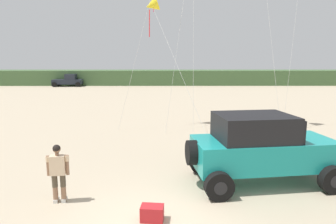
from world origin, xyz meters
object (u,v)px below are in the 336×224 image
jeep (261,147)px  distant_pickup (68,81)px  kite_purple_stunt (152,6)px  person_watching (58,170)px  cooler_box (152,213)px

jeep → distant_pickup: 42.85m
jeep → kite_purple_stunt: bearing=113.7°
person_watching → kite_purple_stunt: 12.04m
person_watching → distant_pickup: 41.81m
cooler_box → distant_pickup: size_ratio=0.12×
distant_pickup → kite_purple_stunt: size_ratio=0.61×
jeep → person_watching: 6.15m
jeep → cooler_box: (-3.37, -2.29, -1.01)m
distant_pickup → kite_purple_stunt: (15.02, -29.68, 6.19)m
cooler_box → kite_purple_stunt: bearing=98.2°
person_watching → kite_purple_stunt: (2.14, 10.10, 6.19)m
person_watching → kite_purple_stunt: bearing=78.0°
jeep → distant_pickup: size_ratio=1.06×
jeep → person_watching: bearing=-167.7°
kite_purple_stunt → cooler_box: bearing=-87.5°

